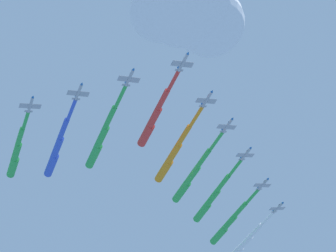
# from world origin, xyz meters

# --- Properties ---
(jet_lead) EXTENTS (27.79, 49.57, 4.22)m
(jet_lead) POSITION_xyz_m (8.22, 0.10, 217.02)
(jet_lead) COLOR #9EA3AD
(jet_port_inner) EXTENTS (30.37, 55.65, 4.23)m
(jet_port_inner) POSITION_xyz_m (-13.65, -9.75, 216.74)
(jet_port_inner) COLOR #9EA3AD
(jet_starboard_inner) EXTENTS (30.54, 57.12, 4.16)m
(jet_starboard_inner) POSITION_xyz_m (14.40, -24.31, 216.89)
(jet_starboard_inner) COLOR #9EA3AD
(jet_port_mid) EXTENTS (30.91, 58.19, 4.21)m
(jet_port_mid) POSITION_xyz_m (-34.18, -17.28, 219.92)
(jet_port_mid) COLOR #9EA3AD
(jet_starboard_mid) EXTENTS (30.07, 55.98, 4.17)m
(jet_starboard_mid) POSITION_xyz_m (22.66, -43.03, 216.97)
(jet_starboard_mid) COLOR #9EA3AD
(jet_port_outer) EXTENTS (30.97, 56.61, 4.23)m
(jet_port_outer) POSITION_xyz_m (-54.43, -22.12, 220.00)
(jet_port_outer) COLOR #9EA3AD
(jet_starboard_outer) EXTENTS (27.32, 49.88, 4.27)m
(jet_starboard_outer) POSITION_xyz_m (32.42, -58.49, 217.50)
(jet_starboard_outer) COLOR #9EA3AD
(jet_trail_port) EXTENTS (29.85, 55.90, 4.16)m
(jet_trail_port) POSITION_xyz_m (-73.88, -27.54, 217.30)
(jet_trail_port) COLOR #9EA3AD
(jet_tail_end) EXTENTS (29.97, 54.97, 4.30)m
(jet_tail_end) POSITION_xyz_m (-94.15, -32.78, 217.05)
(jet_tail_end) COLOR #9EA3AD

